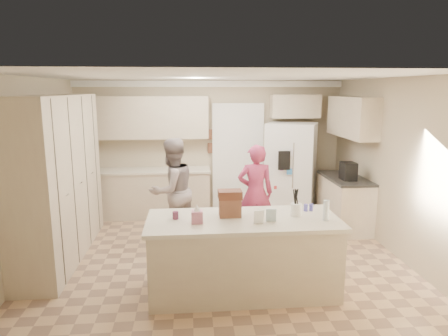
{
  "coord_description": "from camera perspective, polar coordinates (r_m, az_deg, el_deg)",
  "views": [
    {
      "loc": [
        -0.43,
        -5.58,
        2.43
      ],
      "look_at": [
        0.1,
        0.35,
        1.25
      ],
      "focal_mm": 32.0,
      "sensor_mm": 36.0,
      "label": 1
    }
  ],
  "objects": [
    {
      "name": "floor",
      "position": [
        6.1,
        -0.66,
        -12.35
      ],
      "size": [
        5.2,
        4.6,
        0.02
      ],
      "primitive_type": "cube",
      "color": "tan",
      "rests_on": "ground"
    },
    {
      "name": "ceiling",
      "position": [
        5.6,
        -0.72,
        13.06
      ],
      "size": [
        5.2,
        4.6,
        0.02
      ],
      "primitive_type": "cube",
      "color": "white",
      "rests_on": "wall_back"
    },
    {
      "name": "wall_back",
      "position": [
        7.98,
        -1.98,
        3.07
      ],
      "size": [
        5.2,
        0.02,
        2.6
      ],
      "primitive_type": "cube",
      "color": "tan",
      "rests_on": "ground"
    },
    {
      "name": "wall_front",
      "position": [
        3.48,
        2.31,
        -7.72
      ],
      "size": [
        5.2,
        0.02,
        2.6
      ],
      "primitive_type": "cube",
      "color": "tan",
      "rests_on": "ground"
    },
    {
      "name": "wall_left",
      "position": [
        6.09,
        -25.97,
        -0.62
      ],
      "size": [
        0.02,
        4.6,
        2.6
      ],
      "primitive_type": "cube",
      "color": "tan",
      "rests_on": "ground"
    },
    {
      "name": "wall_right",
      "position": [
        6.45,
        23.09,
        0.22
      ],
      "size": [
        0.02,
        4.6,
        2.6
      ],
      "primitive_type": "cube",
      "color": "tan",
      "rests_on": "ground"
    },
    {
      "name": "crown_back",
      "position": [
        7.85,
        -2.02,
        11.94
      ],
      "size": [
        5.2,
        0.08,
        0.12
      ],
      "primitive_type": "cube",
      "color": "white",
      "rests_on": "wall_back"
    },
    {
      "name": "pantry_bank",
      "position": [
        6.2,
        -22.55,
        -1.34
      ],
      "size": [
        0.6,
        2.6,
        2.35
      ],
      "primitive_type": "cube",
      "color": "beige",
      "rests_on": "floor"
    },
    {
      "name": "back_base_cab",
      "position": [
        7.87,
        -10.22,
        -3.62
      ],
      "size": [
        2.2,
        0.6,
        0.88
      ],
      "primitive_type": "cube",
      "color": "beige",
      "rests_on": "floor"
    },
    {
      "name": "back_countertop",
      "position": [
        7.75,
        -10.34,
        -0.35
      ],
      "size": [
        2.24,
        0.63,
        0.04
      ],
      "primitive_type": "cube",
      "color": "beige",
      "rests_on": "back_base_cab"
    },
    {
      "name": "back_upper_cab",
      "position": [
        7.75,
        -10.52,
        7.11
      ],
      "size": [
        2.2,
        0.35,
        0.8
      ],
      "primitive_type": "cube",
      "color": "beige",
      "rests_on": "wall_back"
    },
    {
      "name": "doorway_opening",
      "position": [
        8.04,
        1.96,
        1.32
      ],
      "size": [
        0.9,
        0.06,
        2.1
      ],
      "primitive_type": "cube",
      "color": "black",
      "rests_on": "floor"
    },
    {
      "name": "doorway_casing",
      "position": [
        8.0,
        1.99,
        1.28
      ],
      "size": [
        1.02,
        0.03,
        2.22
      ],
      "primitive_type": "cube",
      "color": "white",
      "rests_on": "floor"
    },
    {
      "name": "wall_frame_upper",
      "position": [
        7.91,
        -1.83,
        4.82
      ],
      "size": [
        0.15,
        0.02,
        0.2
      ],
      "primitive_type": "cube",
      "color": "brown",
      "rests_on": "wall_back"
    },
    {
      "name": "wall_frame_lower",
      "position": [
        7.94,
        -1.82,
        2.89
      ],
      "size": [
        0.15,
        0.02,
        0.2
      ],
      "primitive_type": "cube",
      "color": "brown",
      "rests_on": "wall_back"
    },
    {
      "name": "refrigerator",
      "position": [
        7.81,
        9.47,
        -0.24
      ],
      "size": [
        1.11,
        1.0,
        1.8
      ],
      "primitive_type": "cube",
      "rotation": [
        0.0,
        0.0,
        -0.42
      ],
      "color": "white",
      "rests_on": "floor"
    },
    {
      "name": "fridge_seam",
      "position": [
        7.47,
        10.15,
        -0.78
      ],
      "size": [
        0.02,
        0.02,
        1.78
      ],
      "primitive_type": "cube",
      "color": "gray",
      "rests_on": "refrigerator"
    },
    {
      "name": "fridge_dispenser",
      "position": [
        7.36,
        8.59,
        1.07
      ],
      "size": [
        0.22,
        0.03,
        0.35
      ],
      "primitive_type": "cube",
      "color": "black",
      "rests_on": "refrigerator"
    },
    {
      "name": "fridge_handle_l",
      "position": [
        7.42,
        9.85,
        0.32
      ],
      "size": [
        0.02,
        0.02,
        0.85
      ],
      "primitive_type": "cylinder",
      "color": "silver",
      "rests_on": "refrigerator"
    },
    {
      "name": "fridge_handle_r",
      "position": [
        7.44,
        10.59,
        0.34
      ],
      "size": [
        0.02,
        0.02,
        0.85
      ],
      "primitive_type": "cylinder",
      "color": "silver",
      "rests_on": "refrigerator"
    },
    {
      "name": "over_fridge_cab",
      "position": [
        7.99,
        10.1,
        8.68
      ],
      "size": [
        0.95,
        0.35,
        0.45
      ],
      "primitive_type": "cube",
      "color": "beige",
      "rests_on": "wall_back"
    },
    {
      "name": "right_base_cab",
      "position": [
        7.4,
        16.83,
        -4.89
      ],
      "size": [
        0.6,
        1.2,
        0.88
      ],
      "primitive_type": "cube",
      "color": "beige",
      "rests_on": "floor"
    },
    {
      "name": "right_countertop",
      "position": [
        7.28,
        16.96,
        -1.41
      ],
      "size": [
        0.63,
        1.24,
        0.04
      ],
      "primitive_type": "cube",
      "color": "#2D2B28",
      "rests_on": "right_base_cab"
    },
    {
      "name": "right_upper_cab",
      "position": [
        7.37,
        17.82,
        6.95
      ],
      "size": [
        0.35,
        1.5,
        0.7
      ],
      "primitive_type": "cube",
      "color": "beige",
      "rests_on": "wall_right"
    },
    {
      "name": "coffee_maker",
      "position": [
        7.05,
        17.34,
        -0.42
      ],
      "size": [
        0.22,
        0.28,
        0.3
      ],
      "primitive_type": "cube",
      "color": "black",
      "rests_on": "right_countertop"
    },
    {
      "name": "island_base",
      "position": [
        4.94,
        2.73,
        -12.55
      ],
      "size": [
        2.2,
        0.9,
        0.88
      ],
      "primitive_type": "cube",
      "color": "beige",
      "rests_on": "floor"
    },
    {
      "name": "island_top",
      "position": [
        4.77,
        2.78,
        -7.49
      ],
      "size": [
        2.28,
        0.96,
        0.05
      ],
      "primitive_type": "cube",
      "color": "beige",
      "rests_on": "island_base"
    },
    {
      "name": "utensil_crock",
      "position": [
        4.92,
        10.27,
        -5.87
      ],
      "size": [
        0.13,
        0.13,
        0.15
      ],
      "primitive_type": "cylinder",
      "color": "white",
      "rests_on": "island_top"
    },
    {
      "name": "tissue_box",
      "position": [
        4.61,
        -3.88,
        -6.96
      ],
      "size": [
        0.13,
        0.13,
        0.14
      ],
      "primitive_type": "cube",
      "color": "#BF6E8A",
      "rests_on": "island_top"
    },
    {
      "name": "tissue_plume",
      "position": [
        4.57,
        -3.9,
        -5.65
      ],
      "size": [
        0.08,
        0.08,
        0.08
      ],
      "primitive_type": "cone",
      "color": "white",
      "rests_on": "tissue_box"
    },
    {
      "name": "dollhouse_body",
      "position": [
        4.81,
        0.85,
        -5.65
      ],
      "size": [
        0.26,
        0.18,
        0.22
      ],
      "primitive_type": "cube",
      "color": "brown",
      "rests_on": "island_top"
    },
    {
      "name": "dollhouse_roof",
      "position": [
        4.77,
        0.86,
        -3.81
      ],
      "size": [
        0.28,
        0.2,
        0.1
      ],
      "primitive_type": "cube",
      "color": "#592D1E",
      "rests_on": "dollhouse_body"
    },
    {
      "name": "jam_jar",
      "position": [
        4.76,
        -6.95,
        -6.73
      ],
      "size": [
        0.07,
        0.07,
        0.09
      ],
      "primitive_type": "cylinder",
      "color": "#59263F",
      "rests_on": "island_top"
    },
    {
      "name": "greeting_card_a",
      "position": [
        4.58,
        5.01,
        -6.97
      ],
      "size": [
        0.12,
        0.06,
        0.16
      ],
      "primitive_type": "cube",
      "rotation": [
        0.15,
        0.0,
        0.2
      ],
      "color": "white",
      "rests_on": "island_top"
    },
    {
      "name": "greeting_card_b",
      "position": [
        4.65,
        6.74,
        -6.71
      ],
      "size": [
        0.12,
        0.05,
        0.16
      ],
      "primitive_type": "cube",
      "rotation": [
        0.15,
        0.0,
        -0.1
      ],
      "color": "silver",
      "rests_on": "island_top"
    },
    {
      "name": "water_bottle",
      "position": [
        4.81,
        14.39,
        -5.88
      ],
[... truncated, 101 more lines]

